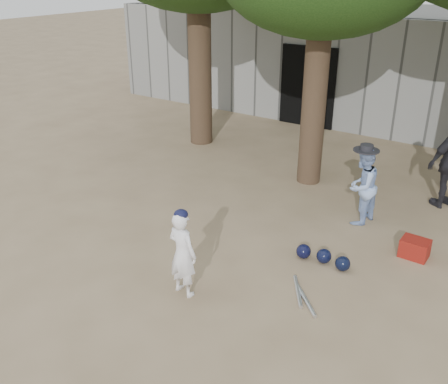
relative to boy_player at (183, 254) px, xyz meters
The scene contains 7 objects.
ground 1.14m from the boy_player, 155.47° to the left, with size 70.00×70.00×0.00m, color #937C5E.
boy_player is the anchor object (origin of this frame).
spectator_blue 3.62m from the boy_player, 69.49° to the left, with size 0.67×0.52×1.38m, color #99B7EC.
red_bag 3.69m from the boy_player, 48.74° to the left, with size 0.42×0.32×0.30m, color maroon.
back_building 10.80m from the boy_player, 94.61° to the left, with size 16.00×5.24×3.00m.
helmet_row 2.26m from the boy_player, 53.55° to the left, with size 0.87×0.28×0.23m.
bat_pile 1.75m from the boy_player, 29.80° to the left, with size 0.67×0.71×0.06m.
Camera 1 is at (4.55, -4.87, 4.20)m, focal length 40.00 mm.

